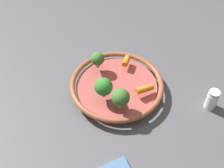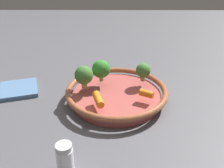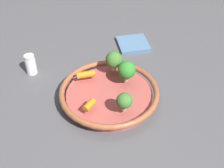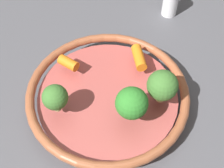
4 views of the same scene
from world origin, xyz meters
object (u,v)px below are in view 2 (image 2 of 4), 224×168
Objects in this scene: broccoli_floret_small at (84,75)px; salt_shaker at (65,158)px; broccoli_floret_large at (101,69)px; baby_carrot_near_rim at (98,99)px; broccoli_floret_edge at (143,71)px; dish_towel at (19,89)px; baby_carrot_back at (147,94)px; serving_bowl at (117,94)px.

salt_shaker is at bearing -2.80° from broccoli_floret_small.
broccoli_floret_large is at bearing 131.42° from broccoli_floret_small.
broccoli_floret_large is at bearing 178.51° from baby_carrot_near_rim.
broccoli_floret_small is at bearing -75.86° from broccoli_floret_edge.
baby_carrot_near_rim is at bearing 62.25° from dish_towel.
dish_towel is at bearing -92.53° from broccoli_floret_large.
baby_carrot_near_rim is at bearing -1.49° from broccoli_floret_large.
baby_carrot_near_rim is 0.14m from broccoli_floret_large.
serving_bowl is at bearing -119.55° from baby_carrot_back.
broccoli_floret_edge reaches higher than baby_carrot_near_rim.
salt_shaker reaches higher than baby_carrot_back.
broccoli_floret_edge reaches higher than salt_shaker.
salt_shaker is at bearing -10.77° from broccoli_floret_large.
broccoli_floret_large reaches higher than serving_bowl.
baby_carrot_back is 0.18m from broccoli_floret_large.
serving_bowl is at bearing 79.12° from dish_towel.
baby_carrot_near_rim is at bearing -32.73° from serving_bowl.
dish_towel is at bearing -100.88° from serving_bowl.
serving_bowl reaches higher than dish_towel.
dish_towel is at bearing -91.44° from broccoli_floret_edge.
baby_carrot_back is 0.70× the size of baby_carrot_near_rim.
broccoli_floret_large reaches higher than dish_towel.
salt_shaker is (0.30, -0.12, 0.01)m from serving_bowl.
broccoli_floret_small is 1.00× the size of broccoli_floret_large.
dish_towel is (-0.11, -0.42, -0.05)m from baby_carrot_back.
baby_carrot_near_rim is 0.20m from broccoli_floret_edge.
serving_bowl is 5.31× the size of broccoli_floret_edge.
broccoli_floret_edge is 0.43m from dish_towel.
baby_carrot_near_rim is (0.03, -0.14, 0.00)m from baby_carrot_back.
broccoli_floret_large is (-0.05, -0.05, 0.06)m from serving_bowl.
broccoli_floret_large reaches higher than broccoli_floret_edge.
broccoli_floret_edge is 0.80× the size of salt_shaker.
broccoli_floret_small is (-0.06, -0.19, 0.03)m from baby_carrot_back.
dish_towel is at bearing -148.90° from salt_shaker.
broccoli_floret_small is at bearing 76.00° from dish_towel.
broccoli_floret_edge is at bearing 90.83° from broccoli_floret_large.
broccoli_floret_small reaches higher than dish_towel.
baby_carrot_back is 0.44m from dish_towel.
dish_towel is (-0.36, -0.22, -0.03)m from salt_shaker.
baby_carrot_back is 0.15m from baby_carrot_near_rim.
serving_bowl is 4.48× the size of broccoli_floret_small.
broccoli_floret_edge is 0.50× the size of dish_towel.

